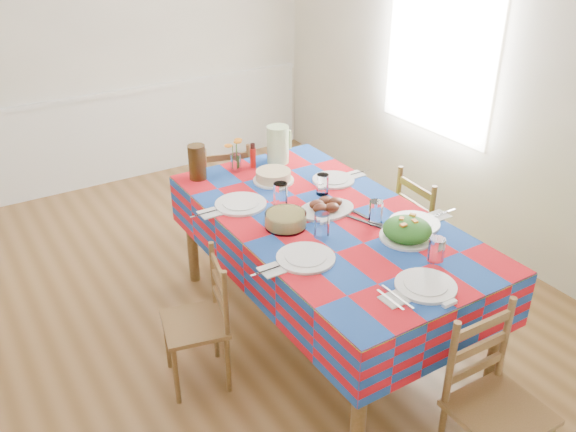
# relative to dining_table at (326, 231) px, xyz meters

# --- Properties ---
(room) EXTENTS (4.58, 5.08, 2.78)m
(room) POSITION_rel_dining_table_xyz_m (-0.52, 0.59, 0.60)
(room) COLOR brown
(room) RESTS_ON ground
(wainscot) EXTENTS (4.41, 0.06, 0.92)m
(wainscot) POSITION_rel_dining_table_xyz_m (-0.52, 3.08, -0.27)
(wainscot) COLOR white
(wainscot) RESTS_ON room
(window_right) EXTENTS (0.00, 1.40, 1.40)m
(window_right) POSITION_rel_dining_table_xyz_m (1.71, 0.89, 0.75)
(window_right) COLOR white
(window_right) RESTS_ON room
(dining_table) EXTENTS (1.17, 2.18, 0.85)m
(dining_table) POSITION_rel_dining_table_xyz_m (0.00, 0.00, 0.00)
(dining_table) COLOR brown
(dining_table) RESTS_ON room
(setting_near_head) EXTENTS (0.51, 0.34, 0.15)m
(setting_near_head) POSITION_rel_dining_table_xyz_m (0.06, -0.82, 0.13)
(setting_near_head) COLOR white
(setting_near_head) RESTS_ON dining_table
(setting_left_near) EXTENTS (0.59, 0.35, 0.16)m
(setting_left_near) POSITION_rel_dining_table_xyz_m (-0.31, -0.28, 0.13)
(setting_left_near) COLOR white
(setting_left_near) RESTS_ON dining_table
(setting_left_far) EXTENTS (0.60, 0.36, 0.16)m
(setting_left_far) POSITION_rel_dining_table_xyz_m (-0.30, 0.37, 0.13)
(setting_left_far) COLOR white
(setting_left_far) RESTS_ON dining_table
(setting_right_near) EXTENTS (0.57, 0.33, 0.15)m
(setting_right_near) POSITION_rel_dining_table_xyz_m (0.33, -0.30, 0.13)
(setting_right_near) COLOR white
(setting_right_near) RESTS_ON dining_table
(setting_right_far) EXTENTS (0.55, 0.32, 0.14)m
(setting_right_far) POSITION_rel_dining_table_xyz_m (0.29, 0.36, 0.13)
(setting_right_far) COLOR white
(setting_right_far) RESTS_ON dining_table
(meat_platter) EXTENTS (0.37, 0.27, 0.07)m
(meat_platter) POSITION_rel_dining_table_xyz_m (0.04, 0.07, 0.13)
(meat_platter) COLOR white
(meat_platter) RESTS_ON dining_table
(salad_platter) EXTENTS (0.31, 0.31, 0.13)m
(salad_platter) POSITION_rel_dining_table_xyz_m (0.24, -0.45, 0.15)
(salad_platter) COLOR white
(salad_platter) RESTS_ON dining_table
(pasta_bowl) EXTENTS (0.25, 0.25, 0.09)m
(pasta_bowl) POSITION_rel_dining_table_xyz_m (-0.28, 0.04, 0.14)
(pasta_bowl) COLOR white
(pasta_bowl) RESTS_ON dining_table
(cake) EXTENTS (0.28, 0.28, 0.08)m
(cake) POSITION_rel_dining_table_xyz_m (-0.01, 0.63, 0.13)
(cake) COLOR white
(cake) RESTS_ON dining_table
(serving_utensils) EXTENTS (0.14, 0.32, 0.01)m
(serving_utensils) POSITION_rel_dining_table_xyz_m (0.17, -0.14, 0.10)
(serving_utensils) COLOR black
(serving_utensils) RESTS_ON dining_table
(flower_vase) EXTENTS (0.15, 0.13, 0.24)m
(flower_vase) POSITION_rel_dining_table_xyz_m (-0.14, 0.92, 0.20)
(flower_vase) COLOR white
(flower_vase) RESTS_ON dining_table
(hot_sauce) EXTENTS (0.04, 0.04, 0.18)m
(hot_sauce) POSITION_rel_dining_table_xyz_m (-0.01, 0.92, 0.19)
(hot_sauce) COLOR red
(hot_sauce) RESTS_ON dining_table
(green_pitcher) EXTENTS (0.16, 0.16, 0.27)m
(green_pitcher) POSITION_rel_dining_table_xyz_m (0.19, 0.90, 0.23)
(green_pitcher) COLOR #C7EFA9
(green_pitcher) RESTS_ON dining_table
(tea_pitcher) EXTENTS (0.12, 0.12, 0.24)m
(tea_pitcher) POSITION_rel_dining_table_xyz_m (-0.43, 0.95, 0.22)
(tea_pitcher) COLOR #311E0B
(tea_pitcher) RESTS_ON dining_table
(name_card) EXTENTS (0.08, 0.03, 0.02)m
(name_card) POSITION_rel_dining_table_xyz_m (-0.02, -1.05, 0.11)
(name_card) COLOR white
(name_card) RESTS_ON dining_table
(chair_near) EXTENTS (0.42, 0.40, 0.94)m
(chair_near) POSITION_rel_dining_table_xyz_m (0.00, -1.38, -0.29)
(chair_near) COLOR brown
(chair_near) RESTS_ON room
(chair_far) EXTENTS (0.49, 0.47, 0.90)m
(chair_far) POSITION_rel_dining_table_xyz_m (-0.01, 1.38, -0.31)
(chair_far) COLOR brown
(chair_far) RESTS_ON room
(chair_left) EXTENTS (0.43, 0.44, 0.84)m
(chair_left) POSITION_rel_dining_table_xyz_m (-0.88, -0.01, -0.34)
(chair_left) COLOR brown
(chair_left) RESTS_ON room
(chair_right) EXTENTS (0.43, 0.44, 0.94)m
(chair_right) POSITION_rel_dining_table_xyz_m (0.87, 0.00, -0.29)
(chair_right) COLOR brown
(chair_right) RESTS_ON room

